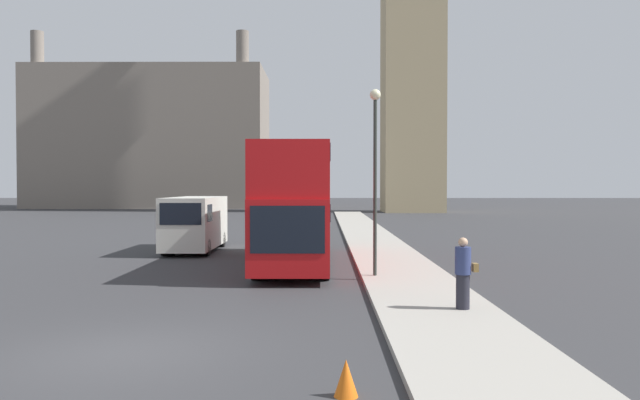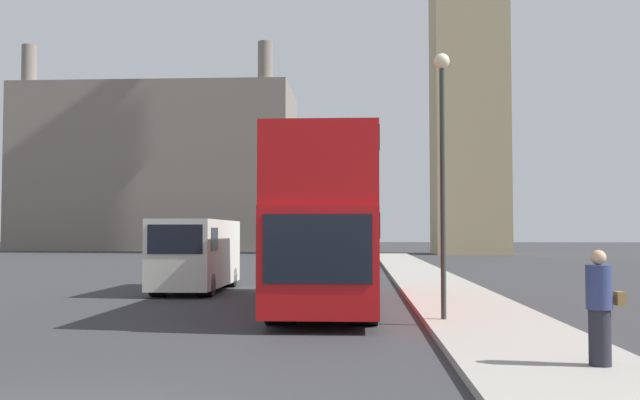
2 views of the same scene
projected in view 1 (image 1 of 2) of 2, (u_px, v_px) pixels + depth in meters
ground_plane at (120, 353)px, 11.49m from camera, size 300.00×300.00×0.00m
sidewalk_strip at (472, 350)px, 11.46m from camera, size 2.98×120.00×0.15m
building_block_distant at (153, 139)px, 90.63m from camera, size 32.76×14.34×24.05m
red_double_decker_bus at (296, 201)px, 24.39m from camera, size 2.60×11.41×4.52m
white_van at (195, 222)px, 29.44m from camera, size 2.13×6.16×2.56m
pedestrian at (463, 273)px, 14.88m from camera, size 0.54×0.38×1.71m
street_lamp at (375, 154)px, 20.40m from camera, size 0.36×0.36×6.11m
traffic_cone at (346, 378)px, 9.13m from camera, size 0.36×0.36×0.55m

